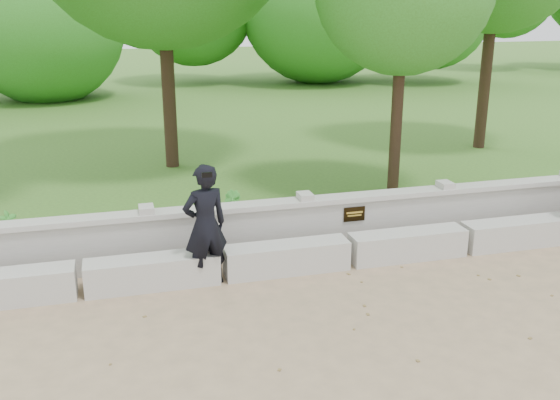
{
  "coord_description": "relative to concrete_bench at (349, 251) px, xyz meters",
  "views": [
    {
      "loc": [
        -3.39,
        -6.48,
        3.94
      ],
      "look_at": [
        -1.09,
        1.95,
        1.14
      ],
      "focal_mm": 40.0,
      "sensor_mm": 36.0,
      "label": 1
    }
  ],
  "objects": [
    {
      "name": "man_main",
      "position": [
        -2.23,
        -0.1,
        0.67
      ],
      "size": [
        0.74,
        0.67,
        1.8
      ],
      "color": "black",
      "rests_on": "ground"
    },
    {
      "name": "shrub_b",
      "position": [
        -1.57,
        1.4,
        0.35
      ],
      "size": [
        0.4,
        0.44,
        0.65
      ],
      "primitive_type": "imported",
      "rotation": [
        0.0,
        0.0,
        1.92
      ],
      "color": "#3A9031",
      "rests_on": "lawn"
    },
    {
      "name": "lawn",
      "position": [
        -0.0,
        12.1,
        -0.1
      ],
      "size": [
        40.0,
        22.0,
        0.25
      ],
      "primitive_type": "cube",
      "color": "#345720",
      "rests_on": "ground"
    },
    {
      "name": "shrub_a",
      "position": [
        -5.08,
        1.59,
        0.31
      ],
      "size": [
        0.36,
        0.34,
        0.56
      ],
      "primitive_type": "imported",
      "rotation": [
        0.0,
        0.0,
        0.64
      ],
      "color": "#3A9031",
      "rests_on": "lawn"
    },
    {
      "name": "concrete_bench",
      "position": [
        0.0,
        0.0,
        0.0
      ],
      "size": [
        11.9,
        0.45,
        0.45
      ],
      "color": "#B7B4AD",
      "rests_on": "ground"
    },
    {
      "name": "ground",
      "position": [
        -0.0,
        -1.9,
        -0.22
      ],
      "size": [
        80.0,
        80.0,
        0.0
      ],
      "primitive_type": "plane",
      "color": "tan",
      "rests_on": "ground"
    },
    {
      "name": "parapet_wall",
      "position": [
        0.0,
        0.7,
        0.24
      ],
      "size": [
        12.5,
        0.35,
        0.9
      ],
      "color": "#ACA9A3",
      "rests_on": "ground"
    }
  ]
}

